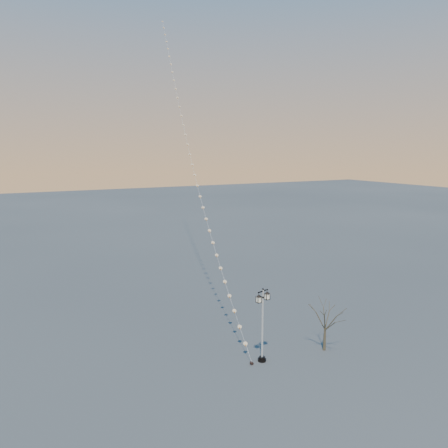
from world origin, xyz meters
TOP-DOWN VIEW (x-y plane):
  - ground at (0.00, 0.00)m, footprint 300.00×300.00m
  - street_lamp at (-0.22, 1.47)m, footprint 1.37×0.76m
  - bare_tree at (5.01, 0.73)m, footprint 2.31×2.31m
  - kite_train at (4.45, 25.24)m, footprint 11.85×48.38m

SIDE VIEW (x-z plane):
  - ground at x=0.00m, z-range 0.00..0.00m
  - bare_tree at x=5.01m, z-range 0.75..4.59m
  - street_lamp at x=-0.22m, z-range 0.30..5.86m
  - kite_train at x=4.45m, z-range -0.08..36.73m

